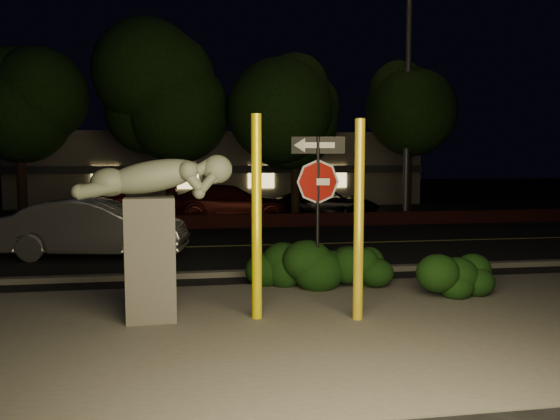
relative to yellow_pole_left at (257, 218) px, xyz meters
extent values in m
plane|color=black|center=(0.62, 10.38, -1.64)|extent=(90.00, 90.00, 0.00)
cube|color=#4C4944|center=(0.62, -0.62, -1.63)|extent=(14.00, 6.00, 0.02)
cube|color=black|center=(0.62, 7.38, -1.63)|extent=(80.00, 8.00, 0.01)
cube|color=#B0AD46|center=(0.62, 7.38, -1.62)|extent=(80.00, 0.12, 0.00)
cube|color=#4C4944|center=(0.62, 3.28, -1.58)|extent=(80.00, 0.25, 0.12)
cube|color=#4D1A19|center=(0.62, 11.68, -1.39)|extent=(40.00, 0.35, 0.50)
cube|color=black|center=(0.62, 17.38, -1.63)|extent=(40.00, 12.00, 0.01)
cube|color=#6B6455|center=(0.62, 25.38, 0.36)|extent=(22.00, 10.00, 4.00)
cube|color=#333338|center=(0.62, 20.28, 0.36)|extent=(22.00, 0.20, 0.40)
cube|color=#FFD87F|center=(-5.38, 20.33, -0.04)|extent=(1.40, 0.08, 1.20)
cube|color=#FFD87F|center=(-1.38, 20.33, -0.04)|extent=(1.40, 0.08, 1.20)
cube|color=#FFD87F|center=(2.62, 20.33, -0.04)|extent=(1.40, 0.08, 1.20)
cube|color=#FFD87F|center=(6.62, 20.33, -0.04)|extent=(1.40, 0.08, 1.20)
cylinder|color=black|center=(-7.38, 13.38, 0.24)|extent=(0.36, 0.36, 3.75)
ellipsoid|color=black|center=(-7.38, 13.38, 3.72)|extent=(4.60, 4.60, 4.14)
cylinder|color=black|center=(-1.88, 13.58, 0.49)|extent=(0.36, 0.36, 4.25)
ellipsoid|color=black|center=(-1.88, 13.58, 4.43)|extent=(5.20, 5.20, 4.68)
cylinder|color=black|center=(3.12, 13.18, 0.36)|extent=(0.36, 0.36, 4.00)
ellipsoid|color=black|center=(3.12, 13.18, 4.04)|extent=(4.80, 4.80, 4.32)
cylinder|color=black|center=(8.12, 13.68, 0.31)|extent=(0.36, 0.36, 3.90)
ellipsoid|color=black|center=(8.12, 13.68, 3.80)|extent=(4.40, 4.40, 3.96)
cylinder|color=#FFE508|center=(0.00, 0.00, 0.00)|extent=(0.16, 0.16, 3.28)
cylinder|color=yellow|center=(1.58, -0.31, -0.04)|extent=(0.16, 0.16, 3.20)
cylinder|color=black|center=(1.37, 1.63, -0.14)|extent=(0.06, 0.06, 2.99)
cube|color=white|center=(1.37, 1.63, 0.50)|extent=(0.44, 0.15, 0.13)
cube|color=black|center=(1.37, 1.63, 1.19)|extent=(0.99, 0.29, 0.32)
cube|color=white|center=(1.37, 1.63, 1.19)|extent=(0.63, 0.19, 0.13)
cube|color=#4C4944|center=(-1.67, 0.26, -0.65)|extent=(0.81, 0.81, 1.97)
sphere|color=gray|center=(-0.60, 0.31, 0.77)|extent=(0.46, 0.46, 0.46)
ellipsoid|color=black|center=(0.73, 2.03, -1.07)|extent=(2.37, 1.52, 1.14)
ellipsoid|color=black|center=(2.15, 1.90, -1.16)|extent=(1.56, 0.96, 0.97)
ellipsoid|color=black|center=(3.85, 0.94, -1.17)|extent=(1.48, 1.09, 0.93)
cylinder|color=#4F4F54|center=(7.52, 12.38, 4.03)|extent=(0.23, 0.23, 11.33)
imported|color=silver|center=(-3.52, 6.19, -0.87)|extent=(4.87, 2.36, 1.54)
imported|color=maroon|center=(-4.20, 14.34, -0.96)|extent=(4.30, 2.81, 1.36)
imported|color=#46100C|center=(0.55, 14.10, -0.90)|extent=(5.12, 2.15, 1.48)
imported|color=black|center=(4.93, 14.94, -1.01)|extent=(4.85, 2.92, 1.26)
camera|label=1|loc=(-1.00, -8.54, 0.95)|focal=35.00mm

